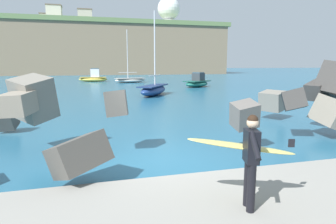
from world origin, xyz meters
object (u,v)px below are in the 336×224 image
object	(u,v)px
surfer_with_board	(248,153)
radar_dome	(169,11)
boat_near_centre	(94,78)
station_building_east	(54,14)
boat_mid_left	(130,80)
station_building_central	(85,19)
boat_mid_centre	(197,82)
boat_near_left	(154,89)
station_building_west	(51,21)

from	to	relation	value
surfer_with_board	radar_dome	world-z (taller)	radar_dome
boat_near_centre	radar_dome	size ratio (longest dim) A/B	0.45
boat_near_centre	surfer_with_board	bearing A→B (deg)	-87.00
station_building_east	boat_mid_left	bearing A→B (deg)	-71.95
surfer_with_board	station_building_central	world-z (taller)	station_building_central
boat_near_centre	boat_mid_centre	xyz separation A→B (m)	(12.83, -15.23, -0.08)
boat_mid_centre	radar_dome	size ratio (longest dim) A/B	0.41
surfer_with_board	boat_mid_centre	distance (m)	32.13
boat_near_left	boat_mid_left	xyz separation A→B (m)	(0.35, 19.60, -0.11)
boat_near_centre	station_building_central	xyz separation A→B (m)	(-1.61, 57.08, 17.63)
boat_mid_left	station_building_central	xyz separation A→B (m)	(-7.22, 61.28, 17.85)
boat_near_left	station_building_west	size ratio (longest dim) A/B	1.08
boat_mid_centre	radar_dome	xyz separation A→B (m)	(13.90, 66.17, 20.69)
boat_near_centre	station_building_east	world-z (taller)	station_building_east
surfer_with_board	radar_dome	bearing A→B (deg)	75.85
boat_near_centre	station_building_west	size ratio (longest dim) A/B	0.68
surfer_with_board	boat_near_left	size ratio (longest dim) A/B	0.27
boat_mid_centre	boat_near_centre	bearing A→B (deg)	130.12
surfer_with_board	station_building_east	size ratio (longest dim) A/B	0.42
boat_near_centre	boat_mid_centre	bearing A→B (deg)	-49.88
boat_near_left	boat_mid_centre	bearing A→B (deg)	48.54
boat_near_centre	radar_dome	bearing A→B (deg)	62.31
boat_mid_left	station_building_east	world-z (taller)	station_building_east
boat_near_centre	station_building_central	bearing A→B (deg)	91.62
station_building_central	station_building_west	bearing A→B (deg)	178.55
radar_dome	boat_near_centre	bearing A→B (deg)	-117.69
surfer_with_board	station_building_west	size ratio (longest dim) A/B	0.30
radar_dome	station_building_east	distance (m)	37.72
boat_near_centre	radar_dome	distance (m)	61.11
radar_dome	station_building_central	world-z (taller)	radar_dome
radar_dome	station_building_east	bearing A→B (deg)	-170.02
radar_dome	station_building_central	bearing A→B (deg)	167.78
boat_mid_left	boat_mid_centre	world-z (taller)	boat_mid_left
station_building_central	station_building_east	distance (m)	15.32
surfer_with_board	boat_mid_left	world-z (taller)	boat_mid_left
boat_near_left	station_building_east	bearing A→B (deg)	102.80
boat_near_left	radar_dome	size ratio (longest dim) A/B	0.71
station_building_west	station_building_east	xyz separation A→B (m)	(2.41, -12.92, 0.28)
surfer_with_board	radar_dome	xyz separation A→B (m)	(24.34, 96.55, 20.01)
boat_near_centre	boat_mid_centre	size ratio (longest dim) A/B	1.08
station_building_west	station_building_central	xyz separation A→B (m)	(11.05, -0.28, 0.94)
boat_mid_centre	station_building_central	distance (m)	75.83
surfer_with_board	radar_dome	distance (m)	101.56
boat_mid_centre	station_building_west	xyz separation A→B (m)	(-25.49, 72.59, 16.77)
station_building_west	station_building_east	distance (m)	13.15
surfer_with_board	station_building_east	distance (m)	92.39
boat_near_centre	station_building_west	xyz separation A→B (m)	(-12.66, 57.36, 16.69)
surfer_with_board	boat_near_left	distance (m)	22.01
surfer_with_board	boat_near_left	bearing A→B (deg)	82.52
boat_near_centre	radar_dome	xyz separation A→B (m)	(26.73, 50.94, 20.61)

